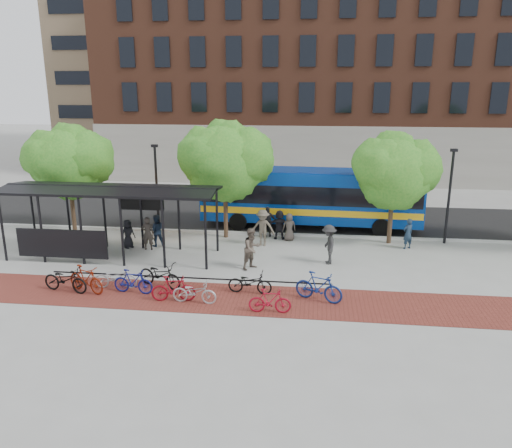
# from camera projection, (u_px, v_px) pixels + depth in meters

# --- Properties ---
(ground) EXTENTS (160.00, 160.00, 0.00)m
(ground) POSITION_uv_depth(u_px,v_px,m) (274.00, 259.00, 24.73)
(ground) COLOR #9E9E99
(ground) RESTS_ON ground
(asphalt_street) EXTENTS (160.00, 8.00, 0.01)m
(asphalt_street) POSITION_uv_depth(u_px,v_px,m) (284.00, 217.00, 32.37)
(asphalt_street) COLOR black
(asphalt_street) RESTS_ON ground
(curb) EXTENTS (160.00, 0.25, 0.12)m
(curb) POSITION_uv_depth(u_px,v_px,m) (280.00, 234.00, 28.53)
(curb) COLOR #B7B7B2
(curb) RESTS_ON ground
(brick_strip) EXTENTS (24.00, 3.00, 0.01)m
(brick_strip) POSITION_uv_depth(u_px,v_px,m) (214.00, 298.00, 20.18)
(brick_strip) COLOR maroon
(brick_strip) RESTS_ON ground
(bike_rack_rail) EXTENTS (12.00, 0.05, 0.95)m
(bike_rack_rail) POSITION_uv_depth(u_px,v_px,m) (188.00, 288.00, 21.19)
(bike_rack_rail) COLOR black
(bike_rack_rail) RESTS_ON ground
(building_brick) EXTENTS (55.00, 14.00, 20.00)m
(building_brick) POSITION_uv_depth(u_px,v_px,m) (408.00, 66.00, 45.73)
(building_brick) COLOR brown
(building_brick) RESTS_ON ground
(building_tower) EXTENTS (22.00, 22.00, 30.00)m
(building_tower) POSITION_uv_depth(u_px,v_px,m) (172.00, 28.00, 60.76)
(building_tower) COLOR #7A664C
(building_tower) RESTS_ON ground
(bus_shelter) EXTENTS (10.60, 3.07, 3.60)m
(bus_shelter) POSITION_uv_depth(u_px,v_px,m) (108.00, 197.00, 24.40)
(bus_shelter) COLOR black
(bus_shelter) RESTS_ON ground
(tree_a) EXTENTS (4.90, 4.00, 6.18)m
(tree_a) POSITION_uv_depth(u_px,v_px,m) (70.00, 159.00, 28.16)
(tree_a) COLOR #382619
(tree_a) RESTS_ON ground
(tree_b) EXTENTS (5.15, 4.20, 6.47)m
(tree_b) POSITION_uv_depth(u_px,v_px,m) (227.00, 158.00, 27.06)
(tree_b) COLOR #382619
(tree_b) RESTS_ON ground
(tree_c) EXTENTS (4.66, 3.80, 5.92)m
(tree_c) POSITION_uv_depth(u_px,v_px,m) (396.00, 169.00, 26.13)
(tree_c) COLOR #382619
(tree_c) RESTS_ON ground
(lamp_post_left) EXTENTS (0.35, 0.20, 5.12)m
(lamp_post_left) POSITION_uv_depth(u_px,v_px,m) (157.00, 187.00, 28.24)
(lamp_post_left) COLOR black
(lamp_post_left) RESTS_ON ground
(lamp_post_right) EXTENTS (0.35, 0.20, 5.12)m
(lamp_post_right) POSITION_uv_depth(u_px,v_px,m) (449.00, 194.00, 26.39)
(lamp_post_right) COLOR black
(lamp_post_right) RESTS_ON ground
(bus) EXTENTS (12.98, 3.44, 3.48)m
(bus) POSITION_uv_depth(u_px,v_px,m) (310.00, 195.00, 29.70)
(bus) COLOR navy
(bus) RESTS_ON ground
(bike_0) EXTENTS (2.16, 1.11, 1.08)m
(bike_0) POSITION_uv_depth(u_px,v_px,m) (65.00, 280.00, 20.63)
(bike_0) COLOR black
(bike_0) RESTS_ON ground
(bike_1) EXTENTS (1.97, 1.24, 1.15)m
(bike_1) POSITION_uv_depth(u_px,v_px,m) (86.00, 279.00, 20.60)
(bike_1) COLOR maroon
(bike_1) RESTS_ON ground
(bike_2) EXTENTS (1.86, 0.79, 0.95)m
(bike_2) POSITION_uv_depth(u_px,v_px,m) (116.00, 278.00, 21.02)
(bike_2) COLOR #9C9C9E
(bike_2) RESTS_ON ground
(bike_3) EXTENTS (1.76, 0.66, 1.03)m
(bike_3) POSITION_uv_depth(u_px,v_px,m) (133.00, 282.00, 20.48)
(bike_3) COLOR navy
(bike_3) RESTS_ON ground
(bike_4) EXTENTS (2.25, 1.47, 1.12)m
(bike_4) POSITION_uv_depth(u_px,v_px,m) (160.00, 275.00, 21.12)
(bike_4) COLOR black
(bike_4) RESTS_ON ground
(bike_5) EXTENTS (1.82, 0.74, 1.06)m
(bike_5) POSITION_uv_depth(u_px,v_px,m) (173.00, 289.00, 19.73)
(bike_5) COLOR maroon
(bike_5) RESTS_ON ground
(bike_6) EXTENTS (1.82, 0.73, 0.94)m
(bike_6) POSITION_uv_depth(u_px,v_px,m) (194.00, 292.00, 19.58)
(bike_6) COLOR #A9A9AB
(bike_6) RESTS_ON ground
(bike_8) EXTENTS (1.87, 0.75, 0.96)m
(bike_8) POSITION_uv_depth(u_px,v_px,m) (250.00, 282.00, 20.49)
(bike_8) COLOR black
(bike_8) RESTS_ON ground
(bike_9) EXTENTS (1.63, 0.51, 0.97)m
(bike_9) POSITION_uv_depth(u_px,v_px,m) (270.00, 301.00, 18.73)
(bike_9) COLOR maroon
(bike_9) RESTS_ON ground
(bike_11) EXTENTS (2.06, 1.26, 1.19)m
(bike_11) POSITION_uv_depth(u_px,v_px,m) (319.00, 287.00, 19.75)
(bike_11) COLOR navy
(bike_11) RESTS_ON ground
(pedestrian_0) EXTENTS (0.84, 0.88, 1.52)m
(pedestrian_0) POSITION_uv_depth(u_px,v_px,m) (128.00, 234.00, 26.19)
(pedestrian_0) COLOR black
(pedestrian_0) RESTS_ON ground
(pedestrian_1) EXTENTS (0.68, 0.49, 1.75)m
(pedestrian_1) POSITION_uv_depth(u_px,v_px,m) (148.00, 233.00, 25.87)
(pedestrian_1) COLOR #36302B
(pedestrian_1) RESTS_ON ground
(pedestrian_2) EXTENTS (1.04, 0.95, 1.74)m
(pedestrian_2) POSITION_uv_depth(u_px,v_px,m) (156.00, 230.00, 26.43)
(pedestrian_2) COLOR #1A283E
(pedestrian_2) RESTS_ON ground
(pedestrian_3) EXTENTS (1.31, 0.79, 1.97)m
(pedestrian_3) POSITION_uv_depth(u_px,v_px,m) (263.00, 228.00, 26.49)
(pedestrian_3) COLOR brown
(pedestrian_3) RESTS_ON ground
(pedestrian_4) EXTENTS (1.06, 0.58, 1.71)m
(pedestrian_4) POSITION_uv_depth(u_px,v_px,m) (267.00, 221.00, 28.20)
(pedestrian_4) COLOR #242424
(pedestrian_4) RESTS_ON ground
(pedestrian_5) EXTENTS (1.54, 0.52, 1.65)m
(pedestrian_5) POSITION_uv_depth(u_px,v_px,m) (279.00, 225.00, 27.66)
(pedestrian_5) COLOR black
(pedestrian_5) RESTS_ON ground
(pedestrian_6) EXTENTS (0.85, 0.67, 1.53)m
(pedestrian_6) POSITION_uv_depth(u_px,v_px,m) (289.00, 227.00, 27.43)
(pedestrian_6) COLOR #463E38
(pedestrian_6) RESTS_ON ground
(pedestrian_7) EXTENTS (0.71, 0.64, 1.63)m
(pedestrian_7) POSITION_uv_depth(u_px,v_px,m) (408.00, 234.00, 26.02)
(pedestrian_7) COLOR #1B2C3F
(pedestrian_7) RESTS_ON ground
(pedestrian_8) EXTENTS (1.18, 1.21, 1.96)m
(pedestrian_8) POSITION_uv_depth(u_px,v_px,m) (252.00, 249.00, 23.13)
(pedestrian_8) COLOR brown
(pedestrian_8) RESTS_ON ground
(pedestrian_9) EXTENTS (0.88, 1.33, 1.92)m
(pedestrian_9) POSITION_uv_depth(u_px,v_px,m) (329.00, 244.00, 23.81)
(pedestrian_9) COLOR #272727
(pedestrian_9) RESTS_ON ground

